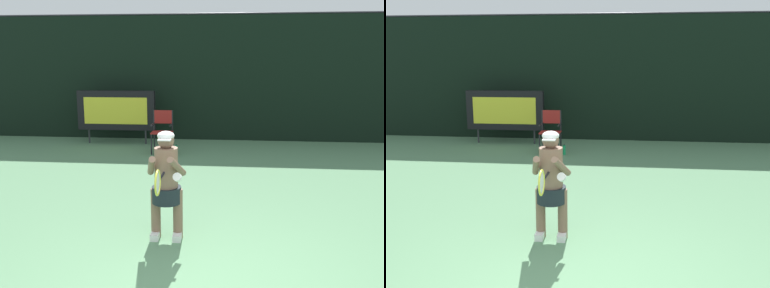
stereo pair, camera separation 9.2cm
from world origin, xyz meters
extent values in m
cube|color=black|center=(0.00, 8.50, 1.80)|extent=(18.00, 0.12, 3.60)
cylinder|color=#38383D|center=(0.00, 8.50, 3.63)|extent=(18.00, 0.05, 0.05)
cube|color=black|center=(-2.97, 7.63, 0.95)|extent=(2.20, 0.20, 1.10)
cube|color=yellow|center=(-2.97, 7.53, 0.95)|extent=(1.80, 0.01, 0.75)
cylinder|color=#2D2D33|center=(-3.80, 7.63, 0.20)|extent=(0.05, 0.05, 0.40)
cylinder|color=#2D2D33|center=(-2.15, 7.63, 0.20)|extent=(0.05, 0.05, 0.40)
cylinder|color=black|center=(-1.72, 6.32, 0.26)|extent=(0.04, 0.04, 0.52)
cylinder|color=black|center=(-1.25, 6.32, 0.26)|extent=(0.04, 0.04, 0.52)
cylinder|color=black|center=(-1.72, 6.73, 0.26)|extent=(0.04, 0.04, 0.52)
cylinder|color=black|center=(-1.25, 6.73, 0.26)|extent=(0.04, 0.04, 0.52)
cube|color=maroon|center=(-1.48, 6.52, 0.54)|extent=(0.52, 0.44, 0.03)
cylinder|color=black|center=(-1.72, 6.73, 0.80)|extent=(0.04, 0.04, 0.56)
cylinder|color=black|center=(-1.25, 6.73, 0.80)|extent=(0.04, 0.04, 0.56)
cube|color=maroon|center=(-1.48, 6.73, 0.91)|extent=(0.48, 0.02, 0.34)
cylinder|color=black|center=(-1.72, 6.52, 0.74)|extent=(0.04, 0.44, 0.04)
cylinder|color=black|center=(-1.25, 6.52, 0.74)|extent=(0.04, 0.44, 0.04)
cylinder|color=#1B9555|center=(-1.10, 6.37, 0.12)|extent=(0.07, 0.07, 0.24)
cylinder|color=black|center=(-1.10, 6.37, 0.25)|extent=(0.03, 0.03, 0.03)
cube|color=white|center=(-0.70, 1.40, 0.04)|extent=(0.11, 0.26, 0.09)
cube|color=white|center=(-0.40, 1.40, 0.04)|extent=(0.11, 0.26, 0.09)
cylinder|color=brown|center=(-0.70, 1.45, 0.34)|extent=(0.13, 0.13, 0.68)
cylinder|color=brown|center=(-0.40, 1.45, 0.34)|extent=(0.13, 0.13, 0.68)
cylinder|color=black|center=(-0.55, 1.45, 0.60)|extent=(0.39, 0.39, 0.22)
cylinder|color=brown|center=(-0.55, 1.45, 0.96)|extent=(0.31, 0.31, 0.56)
sphere|color=brown|center=(-0.55, 1.45, 1.34)|extent=(0.22, 0.22, 0.22)
ellipsoid|color=white|center=(-0.55, 1.45, 1.40)|extent=(0.22, 0.22, 0.12)
cube|color=white|center=(-0.55, 1.35, 1.37)|extent=(0.17, 0.12, 0.02)
cylinder|color=brown|center=(-0.72, 1.28, 1.03)|extent=(0.20, 0.49, 0.35)
cylinder|color=brown|center=(-0.39, 1.28, 1.03)|extent=(0.20, 0.49, 0.35)
cylinder|color=white|center=(-0.37, 1.16, 0.93)|extent=(0.13, 0.12, 0.12)
cylinder|color=black|center=(-0.56, 1.16, 0.95)|extent=(0.03, 0.28, 0.03)
torus|color=#CFD33A|center=(-0.56, 0.85, 0.95)|extent=(0.02, 0.31, 0.31)
ellipsoid|color=silver|center=(-0.56, 0.85, 0.95)|extent=(0.01, 0.26, 0.26)
camera|label=1|loc=(0.31, -3.77, 2.37)|focal=38.91mm
camera|label=2|loc=(0.40, -3.76, 2.37)|focal=38.91mm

